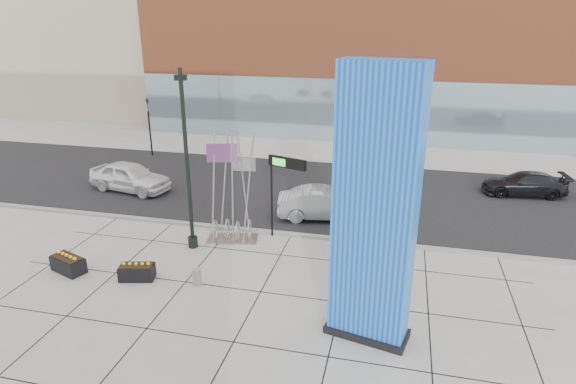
% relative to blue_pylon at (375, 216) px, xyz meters
% --- Properties ---
extents(ground, '(160.00, 160.00, 0.00)m').
position_rel_blue_pylon_xyz_m(ground, '(-5.03, 2.62, -4.13)').
color(ground, '#9E9991').
rests_on(ground, ground).
extents(street_asphalt, '(80.00, 12.00, 0.02)m').
position_rel_blue_pylon_xyz_m(street_asphalt, '(-5.03, 12.62, -4.12)').
color(street_asphalt, black).
rests_on(street_asphalt, ground).
extents(curb_edge, '(80.00, 0.30, 0.12)m').
position_rel_blue_pylon_xyz_m(curb_edge, '(-5.03, 6.62, -4.07)').
color(curb_edge, gray).
rests_on(curb_edge, ground).
extents(tower_podium, '(34.00, 10.00, 11.00)m').
position_rel_blue_pylon_xyz_m(tower_podium, '(-4.03, 29.62, 1.37)').
color(tower_podium, '#AB5531').
rests_on(tower_podium, ground).
extents(tower_glass_front, '(34.00, 0.60, 5.00)m').
position_rel_blue_pylon_xyz_m(tower_glass_front, '(-4.03, 24.82, -1.63)').
color(tower_glass_front, '#8CA5B2').
rests_on(tower_glass_front, ground).
extents(blue_pylon, '(2.76, 1.69, 8.56)m').
position_rel_blue_pylon_xyz_m(blue_pylon, '(0.00, 0.00, 0.00)').
color(blue_pylon, blue).
rests_on(blue_pylon, ground).
extents(lamp_post, '(0.52, 0.42, 7.73)m').
position_rel_blue_pylon_xyz_m(lamp_post, '(-7.98, 4.49, -0.97)').
color(lamp_post, black).
rests_on(lamp_post, ground).
extents(public_art_sculpture, '(2.41, 1.50, 5.11)m').
position_rel_blue_pylon_xyz_m(public_art_sculpture, '(-6.51, 5.59, -2.80)').
color(public_art_sculpture, '#B0B3B5').
rests_on(public_art_sculpture, ground).
extents(concrete_bollard, '(0.33, 0.33, 0.64)m').
position_rel_blue_pylon_xyz_m(concrete_bollard, '(-6.53, 1.57, -3.81)').
color(concrete_bollard, gray).
rests_on(concrete_bollard, ground).
extents(overhead_street_sign, '(1.79, 0.73, 3.89)m').
position_rel_blue_pylon_xyz_m(overhead_street_sign, '(-4.22, 6.42, -0.80)').
color(overhead_street_sign, black).
rests_on(overhead_street_sign, ground).
extents(round_planter_east, '(0.95, 0.95, 2.37)m').
position_rel_blue_pylon_xyz_m(round_planter_east, '(-0.07, 5.59, -3.01)').
color(round_planter_east, '#87B6B0').
rests_on(round_planter_east, ground).
extents(round_planter_mid, '(0.98, 0.98, 2.45)m').
position_rel_blue_pylon_xyz_m(round_planter_mid, '(-0.06, 4.42, -2.98)').
color(round_planter_mid, '#87B6B0').
rests_on(round_planter_mid, ground).
extents(round_planter_west, '(1.10, 1.10, 2.76)m').
position_rel_blue_pylon_xyz_m(round_planter_west, '(-1.23, 5.75, -2.83)').
color(round_planter_west, '#87B6B0').
rests_on(round_planter_west, ground).
extents(box_planter_north, '(1.59, 1.16, 0.79)m').
position_rel_blue_pylon_xyz_m(box_planter_north, '(-11.91, 1.31, -3.77)').
color(box_planter_north, black).
rests_on(box_planter_north, ground).
extents(box_planter_south, '(1.43, 0.95, 0.72)m').
position_rel_blue_pylon_xyz_m(box_planter_south, '(-8.95, 1.42, -3.80)').
color(box_planter_south, black).
rests_on(box_planter_south, ground).
extents(car_white_west, '(5.15, 2.81, 1.66)m').
position_rel_blue_pylon_xyz_m(car_white_west, '(-14.51, 10.45, -3.30)').
color(car_white_west, white).
rests_on(car_white_west, ground).
extents(car_silver_mid, '(4.95, 2.52, 1.56)m').
position_rel_blue_pylon_xyz_m(car_silver_mid, '(-2.82, 8.97, -3.36)').
color(car_silver_mid, '#96999D').
rests_on(car_silver_mid, ground).
extents(car_dark_east, '(4.65, 2.24, 1.31)m').
position_rel_blue_pylon_xyz_m(car_dark_east, '(7.60, 14.94, -3.48)').
color(car_dark_east, black).
rests_on(car_dark_east, ground).
extents(traffic_signal, '(0.15, 0.18, 4.10)m').
position_rel_blue_pylon_xyz_m(traffic_signal, '(-17.03, 17.62, -1.83)').
color(traffic_signal, black).
rests_on(traffic_signal, ground).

